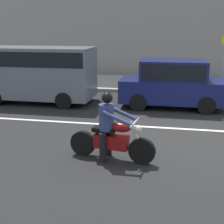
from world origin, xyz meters
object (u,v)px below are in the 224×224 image
at_px(motorcycle_with_rider_denim_blue, 111,133).
at_px(parked_hatchback_navy, 172,83).
at_px(street_sign_post, 224,54).
at_px(parked_van_slate_gray, 37,71).

distance_m(motorcycle_with_rider_denim_blue, parked_hatchback_navy, 5.29).
distance_m(parked_hatchback_navy, street_sign_post, 5.59).
height_order(parked_van_slate_gray, street_sign_post, street_sign_post).
bearing_deg(motorcycle_with_rider_denim_blue, parked_hatchback_navy, 74.62).
bearing_deg(parked_van_slate_gray, parked_hatchback_navy, 1.31).
bearing_deg(motorcycle_with_rider_denim_blue, street_sign_post, 68.01).
height_order(motorcycle_with_rider_denim_blue, parked_hatchback_navy, parked_hatchback_navy).
distance_m(parked_van_slate_gray, street_sign_post, 9.46).
distance_m(parked_hatchback_navy, parked_van_slate_gray, 5.41).
height_order(motorcycle_with_rider_denim_blue, parked_van_slate_gray, parked_van_slate_gray).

